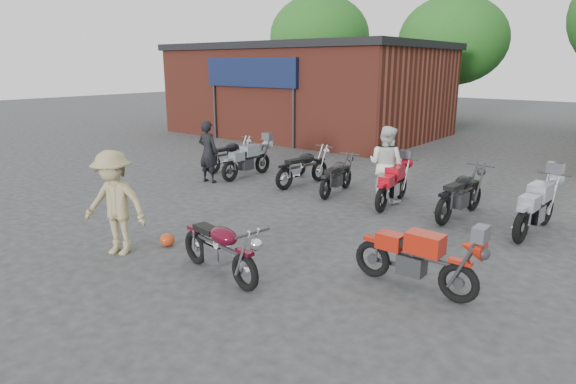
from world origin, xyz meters
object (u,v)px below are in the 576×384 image
Objects in this scene: row_bike_2 at (303,165)px; row_bike_3 at (337,174)px; person_light at (386,164)px; person_tan at (115,203)px; sportbike at (417,255)px; vintage_motorcycle at (220,245)px; row_bike_6 at (537,204)px; person_dark at (208,152)px; row_bike_1 at (248,158)px; row_bike_0 at (229,153)px; row_bike_4 at (393,182)px; row_bike_5 at (461,191)px; helmet at (167,240)px.

row_bike_2 is 1.08× the size of row_bike_3.
person_light is 6.51m from person_tan.
sportbike reaches higher than row_bike_3.
row_bike_3 is at bearing 113.13° from vintage_motorcycle.
sportbike is 0.98× the size of row_bike_2.
person_dark is at bearing 102.58° from row_bike_6.
row_bike_3 is (3.17, 0.08, -0.05)m from row_bike_1.
row_bike_3 is (4.32, -0.29, -0.02)m from row_bike_0.
person_tan is 0.96× the size of row_bike_2.
row_bike_0 is 9.18m from row_bike_6.
row_bike_4 is at bearing -87.54° from row_bike_2.
person_dark is at bearing 158.74° from row_bike_1.
row_bike_0 is 4.33m from row_bike_3.
row_bike_6 is at bearing -179.83° from person_dark.
row_bike_4 is at bearing 96.87° from row_bike_5.
person_light is 0.92× the size of row_bike_5.
person_dark reaches higher than row_bike_1.
row_bike_6 reaches higher than sportbike.
row_bike_6 is (4.85, -0.11, 0.08)m from row_bike_3.
row_bike_5 reaches higher than row_bike_1.
row_bike_0 is at bearing 125.42° from helmet.
vintage_motorcycle is 1.01× the size of person_light.
row_bike_2 is at bearing 73.25° from row_bike_3.
row_bike_6 is (1.56, -0.11, 0.01)m from row_bike_5.
person_dark is (-7.65, 2.75, 0.34)m from sportbike.
row_bike_6 reaches higher than row_bike_5.
helmet is 0.13× the size of row_bike_5.
person_light reaches higher than row_bike_4.
person_dark is (-3.22, 3.98, 0.77)m from helmet.
person_light is at bearing -171.68° from person_dark.
person_tan is 6.40m from row_bike_1.
row_bike_5 is at bearing 33.71° from person_tan.
row_bike_6 is at bearing 78.99° from sportbike.
helmet is 5.71m from person_light.
person_dark reaches higher than helmet.
row_bike_6 is at bearing 24.18° from person_tan.
row_bike_6 is (6.08, -0.28, 0.04)m from row_bike_2.
row_bike_6 is at bearing -85.82° from row_bike_2.
row_bike_4 is at bearing -92.99° from row_bike_0.
row_bike_3 is at bearing 135.91° from sportbike.
row_bike_6 reaches higher than row_bike_2.
vintage_motorcycle is 5.73m from row_bike_3.
row_bike_0 is (-5.72, 5.84, -0.01)m from vintage_motorcycle.
row_bike_2 is at bearing 1.98° from person_light.
vintage_motorcycle is 6.45m from row_bike_6.
row_bike_5 is (4.52, -0.17, 0.03)m from row_bike_2.
row_bike_2 is 0.96× the size of row_bike_5.
row_bike_1 reaches higher than row_bike_2.
row_bike_4 is 0.92× the size of row_bike_6.
person_tan is 1.01× the size of row_bike_0.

